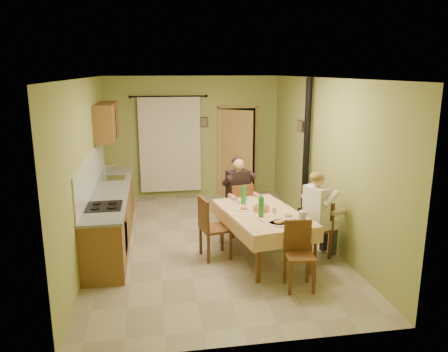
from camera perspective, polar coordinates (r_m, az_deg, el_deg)
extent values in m
cube|color=tan|center=(7.74, -1.73, -8.55)|extent=(4.00, 6.00, 0.01)
cube|color=#A2AB58|center=(10.26, -4.03, 5.09)|extent=(4.00, 0.04, 2.80)
cube|color=#A2AB58|center=(4.47, 3.31, -6.29)|extent=(4.00, 0.04, 2.80)
cube|color=#A2AB58|center=(7.34, -17.48, 1.04)|extent=(0.04, 6.00, 2.80)
cube|color=#A2AB58|center=(7.83, 12.87, 2.10)|extent=(0.04, 6.00, 2.80)
cube|color=white|center=(7.16, -1.89, 12.66)|extent=(4.00, 6.00, 0.04)
cube|color=brown|center=(7.94, -14.45, -5.02)|extent=(0.60, 3.60, 0.88)
cube|color=gray|center=(7.81, -14.65, -1.82)|extent=(0.64, 3.64, 0.04)
cube|color=white|center=(7.76, -16.89, 0.46)|extent=(0.02, 3.60, 0.66)
cube|color=silver|center=(8.57, -14.20, -0.31)|extent=(0.42, 0.42, 0.03)
cube|color=black|center=(6.84, -15.37, -3.83)|extent=(0.52, 0.56, 0.02)
cube|color=black|center=(6.97, -12.69, -7.48)|extent=(0.01, 0.55, 0.55)
cube|color=brown|center=(8.90, -15.11, 6.91)|extent=(0.35, 1.40, 0.70)
cylinder|color=black|center=(10.00, -7.24, 10.27)|extent=(1.70, 0.04, 0.04)
cube|color=silver|center=(10.15, -7.06, 4.07)|extent=(1.40, 0.06, 2.20)
cube|color=black|center=(10.45, 1.76, 3.22)|extent=(0.84, 0.03, 2.06)
cube|color=tan|center=(10.36, -0.67, 3.14)|extent=(0.06, 0.06, 2.12)
cube|color=tan|center=(10.53, 4.18, 3.27)|extent=(0.06, 0.06, 2.12)
cube|color=tan|center=(10.30, 1.82, 9.02)|extent=(0.96, 0.06, 0.06)
cube|color=tan|center=(10.19, 1.61, 2.90)|extent=(0.69, 0.51, 2.04)
cube|color=#EBB87B|center=(6.90, 5.04, -4.83)|extent=(1.39, 1.97, 0.04)
cube|color=#EBB87B|center=(6.18, 8.55, -8.27)|extent=(1.06, 0.21, 0.22)
cube|color=#EBB87B|center=(7.73, 2.22, -3.62)|extent=(1.06, 0.21, 0.22)
cube|color=#EBB87B|center=(6.74, 0.83, -6.23)|extent=(0.34, 1.78, 0.22)
cube|color=#EBB87B|center=(7.17, 8.96, -5.16)|extent=(0.34, 1.78, 0.22)
cylinder|color=white|center=(7.48, 2.73, -3.10)|extent=(0.25, 0.25, 0.02)
ellipsoid|color=#CC7233|center=(7.47, 2.73, -2.94)|extent=(0.12, 0.12, 0.05)
cylinder|color=white|center=(6.38, 7.07, -6.19)|extent=(0.25, 0.25, 0.02)
ellipsoid|color=#CC7233|center=(6.37, 7.08, -6.01)|extent=(0.12, 0.12, 0.05)
cylinder|color=white|center=(6.68, 8.36, -5.31)|extent=(0.25, 0.25, 0.02)
ellipsoid|color=#CC7233|center=(6.67, 8.37, -5.14)|extent=(0.12, 0.12, 0.05)
cylinder|color=white|center=(6.96, 2.63, -4.40)|extent=(0.25, 0.25, 0.02)
ellipsoid|color=#CC7233|center=(6.95, 2.63, -4.23)|extent=(0.12, 0.12, 0.05)
cylinder|color=orange|center=(6.93, 4.88, -4.24)|extent=(0.26, 0.26, 0.08)
cylinder|color=white|center=(6.43, 7.10, -6.04)|extent=(0.28, 0.28, 0.02)
cube|color=tan|center=(6.45, 7.11, -5.77)|extent=(0.07, 0.06, 0.03)
cube|color=tan|center=(6.47, 6.85, -5.70)|extent=(0.07, 0.05, 0.03)
cube|color=tan|center=(6.44, 7.32, -5.80)|extent=(0.06, 0.07, 0.03)
cube|color=tan|center=(6.40, 7.51, -5.93)|extent=(0.07, 0.06, 0.03)
cube|color=tan|center=(6.36, 6.92, -6.04)|extent=(0.06, 0.07, 0.03)
cube|color=tan|center=(6.41, 7.15, -5.89)|extent=(0.04, 0.06, 0.03)
cylinder|color=silver|center=(6.82, 6.59, -4.49)|extent=(0.07, 0.07, 0.10)
cylinder|color=silver|center=(7.21, 4.80, -3.43)|extent=(0.07, 0.07, 0.10)
cylinder|color=white|center=(6.30, 10.20, -5.50)|extent=(0.11, 0.11, 0.22)
cylinder|color=silver|center=(6.29, 10.21, -5.24)|extent=(0.02, 0.02, 0.30)
cube|color=brown|center=(7.94, 1.89, -4.28)|extent=(0.49, 0.49, 0.04)
cube|color=brown|center=(7.70, 2.47, -2.88)|extent=(0.41, 0.13, 0.46)
cube|color=brown|center=(6.08, 9.89, -10.26)|extent=(0.41, 0.41, 0.04)
cube|color=brown|center=(6.14, 9.58, -7.59)|extent=(0.38, 0.07, 0.44)
cube|color=brown|center=(7.09, 11.97, -6.83)|extent=(0.49, 0.49, 0.04)
cube|color=brown|center=(7.12, 13.04, -4.78)|extent=(0.18, 0.36, 0.43)
cube|color=brown|center=(6.97, -1.13, -6.88)|extent=(0.52, 0.52, 0.04)
cube|color=brown|center=(6.81, -2.70, -4.98)|extent=(0.13, 0.43, 0.50)
cube|color=black|center=(7.82, 2.20, -3.93)|extent=(0.44, 0.47, 0.16)
cube|color=black|center=(7.84, 1.83, -1.23)|extent=(0.44, 0.30, 0.54)
sphere|color=tan|center=(7.74, 1.88, 1.55)|extent=(0.21, 0.21, 0.21)
ellipsoid|color=black|center=(7.77, 1.76, 1.89)|extent=(0.21, 0.21, 0.16)
cube|color=silver|center=(7.12, 12.58, -6.06)|extent=(0.51, 0.49, 0.16)
cube|color=silver|center=(6.93, 11.97, -3.55)|extent=(0.36, 0.45, 0.54)
sphere|color=tan|center=(6.83, 12.19, -0.40)|extent=(0.21, 0.21, 0.21)
ellipsoid|color=olive|center=(6.79, 11.96, -0.12)|extent=(0.21, 0.21, 0.16)
cylinder|color=black|center=(8.35, 10.69, 2.91)|extent=(0.12, 0.12, 2.80)
cylinder|color=black|center=(8.66, 10.33, -5.24)|extent=(0.24, 0.24, 0.30)
cube|color=black|center=(10.21, -2.64, 7.05)|extent=(0.19, 0.03, 0.23)
cube|color=brown|center=(8.86, 9.93, 6.50)|extent=(0.03, 0.31, 0.21)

